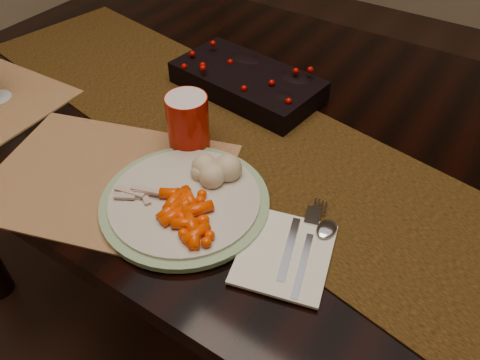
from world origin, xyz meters
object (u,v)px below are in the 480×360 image
Objects in this scene: dining_table at (283,240)px; baby_carrots at (186,214)px; placemat_main at (108,179)px; red_cup at (188,122)px; mashed_potatoes at (213,168)px; napkin at (285,253)px; turkey_shreds at (138,194)px; dinner_plate at (185,201)px; centerpiece at (247,79)px.

baby_carrots is (-0.01, -0.34, 0.40)m from dining_table.
red_cup is at bearing 48.92° from placemat_main.
dining_table is 20.61× the size of mashed_potatoes.
turkey_shreds is at bearing 174.16° from napkin.
mashed_potatoes reaches higher than dinner_plate.
turkey_shreds is 0.27m from napkin.
centerpiece is at bearing 109.14° from baby_carrots.
dinner_plate is at bearing 132.47° from baby_carrots.
centerpiece reaches higher than dining_table.
turkey_shreds is at bearing -147.63° from dinner_plate.
turkey_shreds is (-0.11, -0.35, 0.40)m from dining_table.
dining_table is 0.44m from centerpiece.
mashed_potatoes is 0.20m from napkin.
centerpiece is 2.06× the size of napkin.
napkin is 1.45× the size of red_cup.
red_cup is (-0.14, -0.18, 0.43)m from dining_table.
mashed_potatoes is (0.12, -0.29, 0.01)m from centerpiece.
placemat_main is 0.20m from mashed_potatoes.
centerpiece is 0.78× the size of placemat_main.
baby_carrots is at bearing -47.53° from dinner_plate.
mashed_potatoes is 0.14m from turkey_shreds.
napkin is (0.20, -0.00, -0.01)m from dinner_plate.
placemat_main is at bearing -98.04° from centerpiece.
red_cup is at bearing 148.51° from mashed_potatoes.
baby_carrots reaches higher than dining_table.
dinner_plate is 2.59× the size of baby_carrots.
dining_table is at bearing 72.26° from turkey_shreds.
centerpiece is 3.80× the size of mashed_potatoes.
napkin is (0.17, 0.03, -0.02)m from baby_carrots.
napkin is 0.32m from red_cup.
placemat_main is at bearing 169.75° from turkey_shreds.
placemat_main is 0.16m from dinner_plate.
baby_carrots reaches higher than placemat_main.
centerpiece reaches higher than napkin.
red_cup reaches higher than baby_carrots.
dinner_plate is 0.20m from napkin.
baby_carrots reaches higher than dinner_plate.
turkey_shreds is at bearing -107.74° from dining_table.
baby_carrots is at bearing -92.40° from dining_table.
red_cup is (0.01, -0.23, 0.02)m from centerpiece.
napkin is at bearing -63.96° from dining_table.
centerpiece reaches higher than turkey_shreds.
centerpiece is 0.47m from napkin.
centerpiece reaches higher than baby_carrots.
napkin is at bearing -14.06° from placemat_main.
dining_table is 0.53m from baby_carrots.
placemat_main is at bearing 169.14° from napkin.
dinner_plate is 1.81× the size of napkin.
dinner_plate is 4.43× the size of turkey_shreds.
turkey_shreds is at bearing -81.52° from red_cup.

